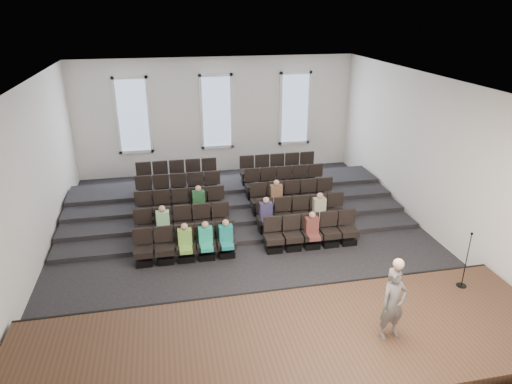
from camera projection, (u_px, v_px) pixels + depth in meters
ground at (247, 244)px, 14.36m from camera, size 14.00×14.00×0.00m
ceiling at (245, 83)px, 12.45m from camera, size 12.00×14.00×0.02m
wall_back at (217, 116)px, 19.77m from camera, size 12.00×0.04×5.00m
wall_front at (329, 317)px, 7.05m from camera, size 12.00×0.04×5.00m
wall_left at (27, 184)px, 12.28m from camera, size 0.04×14.00×5.00m
wall_right at (431, 156)px, 14.53m from camera, size 0.04×14.00×5.00m
stage at (291, 348)px, 9.65m from camera, size 11.80×3.60×0.50m
stage_lip at (271, 299)px, 11.25m from camera, size 11.80×0.06×0.52m
risers at (231, 199)px, 17.16m from camera, size 11.80×4.80×0.60m
seating_rows at (238, 205)px, 15.50m from camera, size 6.80×4.70×1.67m
windows at (217, 112)px, 19.63m from camera, size 8.44×0.10×3.24m
audience at (241, 219)px, 14.23m from camera, size 5.45×2.64×1.10m
speaker at (393, 304)px, 9.34m from camera, size 0.64×0.48×1.61m
mic_stand at (464, 270)px, 11.18m from camera, size 0.25×0.25×1.49m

